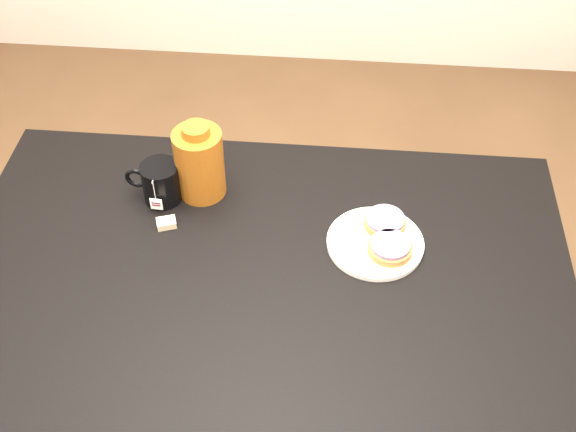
{
  "coord_description": "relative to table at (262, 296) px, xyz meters",
  "views": [
    {
      "loc": [
        0.15,
        -1.03,
        1.99
      ],
      "look_at": [
        0.05,
        0.12,
        0.81
      ],
      "focal_mm": 45.0,
      "sensor_mm": 36.0,
      "label": 1
    }
  ],
  "objects": [
    {
      "name": "mug",
      "position": [
        -0.27,
        0.22,
        0.14
      ],
      "size": [
        0.14,
        0.1,
        0.1
      ],
      "rotation": [
        0.0,
        0.0,
        -0.07
      ],
      "color": "black",
      "rests_on": "table"
    },
    {
      "name": "bagel_back",
      "position": [
        0.28,
        0.16,
        0.11
      ],
      "size": [
        0.11,
        0.11,
        0.03
      ],
      "color": "brown",
      "rests_on": "plate"
    },
    {
      "name": "bagel_front",
      "position": [
        0.29,
        0.08,
        0.11
      ],
      "size": [
        0.14,
        0.14,
        0.03
      ],
      "color": "brown",
      "rests_on": "plate"
    },
    {
      "name": "plate",
      "position": [
        0.25,
        0.11,
        0.09
      ],
      "size": [
        0.22,
        0.22,
        0.02
      ],
      "color": "white",
      "rests_on": "table"
    },
    {
      "name": "teabag_pouch",
      "position": [
        -0.24,
        0.12,
        0.09
      ],
      "size": [
        0.05,
        0.04,
        0.02
      ],
      "primitive_type": "cube",
      "rotation": [
        0.0,
        0.0,
        0.33
      ],
      "color": "#C6B793",
      "rests_on": "table"
    },
    {
      "name": "table",
      "position": [
        0.0,
        0.0,
        0.0
      ],
      "size": [
        1.4,
        0.9,
        0.75
      ],
      "color": "black",
      "rests_on": "ground_plane"
    },
    {
      "name": "bagel_package",
      "position": [
        -0.18,
        0.25,
        0.18
      ],
      "size": [
        0.14,
        0.14,
        0.2
      ],
      "rotation": [
        0.0,
        0.0,
        -0.16
      ],
      "color": "#6C330E",
      "rests_on": "table"
    }
  ]
}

